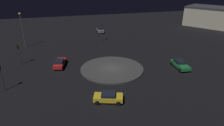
{
  "coord_description": "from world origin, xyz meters",
  "views": [
    {
      "loc": [
        31.63,
        -8.89,
        15.56
      ],
      "look_at": [
        0.0,
        0.0,
        1.29
      ],
      "focal_mm": 31.02,
      "sensor_mm": 36.0,
      "label": 1
    }
  ],
  "objects_px": {
    "car_green": "(180,64)",
    "traffic_light_southwest": "(19,50)",
    "traffic_light_west": "(101,30)",
    "traffic_light_south": "(0,72)",
    "car_red": "(60,63)",
    "car_grey": "(100,30)",
    "car_yellow": "(108,97)",
    "streetlamp_southwest": "(22,26)"
  },
  "relations": [
    {
      "from": "car_green",
      "to": "traffic_light_southwest",
      "type": "xyz_separation_m",
      "value": [
        -9.94,
        -29.29,
        2.23
      ]
    },
    {
      "from": "traffic_light_west",
      "to": "traffic_light_south",
      "type": "bearing_deg",
      "value": -37.02
    },
    {
      "from": "car_red",
      "to": "car_grey",
      "type": "distance_m",
      "value": 26.65
    },
    {
      "from": "car_yellow",
      "to": "traffic_light_south",
      "type": "height_order",
      "value": "traffic_light_south"
    },
    {
      "from": "car_yellow",
      "to": "car_green",
      "type": "height_order",
      "value": "car_green"
    },
    {
      "from": "car_red",
      "to": "traffic_light_south",
      "type": "bearing_deg",
      "value": 142.59
    },
    {
      "from": "traffic_light_west",
      "to": "streetlamp_southwest",
      "type": "height_order",
      "value": "streetlamp_southwest"
    },
    {
      "from": "streetlamp_southwest",
      "to": "traffic_light_west",
      "type": "bearing_deg",
      "value": 88.75
    },
    {
      "from": "traffic_light_west",
      "to": "traffic_light_southwest",
      "type": "height_order",
      "value": "traffic_light_west"
    },
    {
      "from": "traffic_light_southwest",
      "to": "streetlamp_southwest",
      "type": "xyz_separation_m",
      "value": [
        -11.28,
        -0.51,
        2.41
      ]
    },
    {
      "from": "car_yellow",
      "to": "traffic_light_west",
      "type": "xyz_separation_m",
      "value": [
        -27.79,
        5.41,
        2.45
      ]
    },
    {
      "from": "traffic_light_south",
      "to": "car_grey",
      "type": "bearing_deg",
      "value": 45.34
    },
    {
      "from": "traffic_light_south",
      "to": "car_green",
      "type": "bearing_deg",
      "value": -9.28
    },
    {
      "from": "car_grey",
      "to": "traffic_light_west",
      "type": "height_order",
      "value": "traffic_light_west"
    },
    {
      "from": "car_green",
      "to": "traffic_light_south",
      "type": "bearing_deg",
      "value": -85.56
    },
    {
      "from": "traffic_light_west",
      "to": "streetlamp_southwest",
      "type": "relative_size",
      "value": 0.53
    },
    {
      "from": "car_red",
      "to": "streetlamp_southwest",
      "type": "distance_m",
      "value": 16.97
    },
    {
      "from": "traffic_light_south",
      "to": "streetlamp_southwest",
      "type": "bearing_deg",
      "value": 79.53
    },
    {
      "from": "car_yellow",
      "to": "car_red",
      "type": "xyz_separation_m",
      "value": [
        -13.92,
        -6.03,
        -0.0
      ]
    },
    {
      "from": "car_green",
      "to": "car_grey",
      "type": "relative_size",
      "value": 1.08
    },
    {
      "from": "car_green",
      "to": "traffic_light_west",
      "type": "distance_m",
      "value": 23.42
    },
    {
      "from": "traffic_light_southwest",
      "to": "streetlamp_southwest",
      "type": "bearing_deg",
      "value": 115.38
    },
    {
      "from": "car_red",
      "to": "car_yellow",
      "type": "bearing_deg",
      "value": -143.33
    },
    {
      "from": "car_red",
      "to": "car_green",
      "type": "bearing_deg",
      "value": -94.31
    },
    {
      "from": "car_grey",
      "to": "traffic_light_west",
      "type": "relative_size",
      "value": 0.95
    },
    {
      "from": "car_grey",
      "to": "traffic_light_south",
      "type": "distance_m",
      "value": 37.01
    },
    {
      "from": "car_green",
      "to": "traffic_light_southwest",
      "type": "height_order",
      "value": "traffic_light_southwest"
    },
    {
      "from": "car_grey",
      "to": "traffic_light_west",
      "type": "xyz_separation_m",
      "value": [
        9.34,
        -1.66,
        2.37
      ]
    },
    {
      "from": "traffic_light_west",
      "to": "traffic_light_southwest",
      "type": "distance_m",
      "value": 21.71
    },
    {
      "from": "car_green",
      "to": "car_grey",
      "type": "xyz_separation_m",
      "value": [
        -30.14,
        -8.83,
        0.03
      ]
    },
    {
      "from": "traffic_light_west",
      "to": "car_green",
      "type": "bearing_deg",
      "value": 33.44
    },
    {
      "from": "car_red",
      "to": "car_green",
      "type": "relative_size",
      "value": 1.06
    },
    {
      "from": "car_grey",
      "to": "traffic_light_south",
      "type": "bearing_deg",
      "value": 148.21
    },
    {
      "from": "car_yellow",
      "to": "streetlamp_southwest",
      "type": "xyz_separation_m",
      "value": [
        -28.21,
        -13.9,
        4.69
      ]
    },
    {
      "from": "car_red",
      "to": "streetlamp_southwest",
      "type": "height_order",
      "value": "streetlamp_southwest"
    },
    {
      "from": "traffic_light_west",
      "to": "traffic_light_south",
      "type": "xyz_separation_m",
      "value": [
        20.72,
        -19.81,
        -0.06
      ]
    },
    {
      "from": "car_red",
      "to": "car_grey",
      "type": "bearing_deg",
      "value": -16.2
    },
    {
      "from": "traffic_light_west",
      "to": "streetlamp_southwest",
      "type": "xyz_separation_m",
      "value": [
        -0.42,
        -19.31,
        2.24
      ]
    },
    {
      "from": "traffic_light_south",
      "to": "traffic_light_west",
      "type": "bearing_deg",
      "value": 37.16
    },
    {
      "from": "streetlamp_southwest",
      "to": "car_green",
      "type": "bearing_deg",
      "value": 54.54
    },
    {
      "from": "car_green",
      "to": "traffic_light_south",
      "type": "xyz_separation_m",
      "value": [
        -0.08,
        -30.3,
        2.34
      ]
    },
    {
      "from": "car_grey",
      "to": "car_green",
      "type": "bearing_deg",
      "value": -159.94
    }
  ]
}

